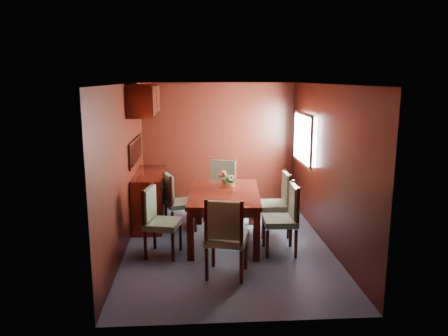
{
  "coord_description": "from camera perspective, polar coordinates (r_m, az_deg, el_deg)",
  "views": [
    {
      "loc": [
        -0.46,
        -6.34,
        2.49
      ],
      "look_at": [
        0.0,
        0.59,
        1.05
      ],
      "focal_mm": 35.0,
      "sensor_mm": 36.0,
      "label": 1
    }
  ],
  "objects": [
    {
      "name": "chair_right_far",
      "position": [
        7.06,
        7.18,
        -4.14
      ],
      "size": [
        0.47,
        0.49,
        1.03
      ],
      "rotation": [
        0.0,
        0.0,
        1.56
      ],
      "color": "black",
      "rests_on": "ground"
    },
    {
      "name": "chair_left_near",
      "position": [
        6.26,
        -8.69,
        -6.4
      ],
      "size": [
        0.55,
        0.56,
        1.0
      ],
      "rotation": [
        0.0,
        0.0,
        -1.79
      ],
      "color": "black",
      "rests_on": "ground"
    },
    {
      "name": "ground",
      "position": [
        6.82,
        0.33,
        -9.68
      ],
      "size": [
        4.5,
        4.5,
        0.0
      ],
      "primitive_type": "plane",
      "color": "#393C4E",
      "rests_on": "ground"
    },
    {
      "name": "chair_head",
      "position": [
        5.49,
        0.21,
        -8.56
      ],
      "size": [
        0.6,
        0.59,
        1.06
      ],
      "rotation": [
        0.0,
        0.0,
        -0.24
      ],
      "color": "black",
      "rests_on": "ground"
    },
    {
      "name": "dining_table",
      "position": [
        6.7,
        0.07,
        -4.03
      ],
      "size": [
        1.18,
        1.75,
        0.78
      ],
      "rotation": [
        0.0,
        0.0,
        -0.09
      ],
      "color": "#340C06",
      "rests_on": "ground"
    },
    {
      "name": "chair_right_near",
      "position": [
        6.34,
        8.04,
        -6.05
      ],
      "size": [
        0.48,
        0.5,
        1.02
      ],
      "rotation": [
        0.0,
        0.0,
        1.53
      ],
      "color": "black",
      "rests_on": "ground"
    },
    {
      "name": "chair_foot",
      "position": [
        7.8,
        -0.38,
        -2.37
      ],
      "size": [
        0.65,
        0.63,
        1.06
      ],
      "rotation": [
        0.0,
        0.0,
        2.77
      ],
      "color": "black",
      "rests_on": "ground"
    },
    {
      "name": "room_shell",
      "position": [
        6.73,
        -0.74,
        4.39
      ],
      "size": [
        3.06,
        4.52,
        2.41
      ],
      "color": "black",
      "rests_on": "ground"
    },
    {
      "name": "chair_left_far",
      "position": [
        7.21,
        -6.33,
        -4.02
      ],
      "size": [
        0.57,
        0.58,
        0.98
      ],
      "rotation": [
        0.0,
        0.0,
        -1.25
      ],
      "color": "black",
      "rests_on": "ground"
    },
    {
      "name": "flower_centerpiece",
      "position": [
        6.98,
        0.36,
        -1.4
      ],
      "size": [
        0.26,
        0.26,
        0.26
      ],
      "color": "#C9703D",
      "rests_on": "dining_table"
    },
    {
      "name": "sideboard",
      "position": [
        7.65,
        -9.61,
        -3.9
      ],
      "size": [
        0.48,
        1.4,
        0.9
      ],
      "primitive_type": "cube",
      "color": "#340C06",
      "rests_on": "ground"
    }
  ]
}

